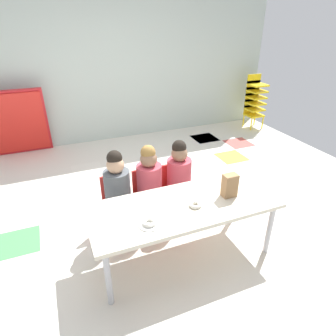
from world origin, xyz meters
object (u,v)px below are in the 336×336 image
Objects in this scene: seated_child_far_right at (179,173)px; kid_chair_yellow_stack at (255,99)px; paper_plate_near_edge at (149,224)px; paper_bag_brown at (230,185)px; donut_powdered_on_plate at (149,222)px; donut_powdered_loose at (195,205)px; seated_child_near_camera at (117,185)px; seated_child_middle_seat at (149,179)px; craft_table at (184,209)px; folded_activity_table at (18,123)px.

seated_child_far_right is 3.44m from kid_chair_yellow_stack.
seated_child_far_right is 5.10× the size of paper_plate_near_edge.
paper_bag_brown is 1.95× the size of donut_powdered_on_plate.
donut_powdered_loose is at bearing 11.07° from donut_powdered_on_plate.
seated_child_near_camera is 1.00× the size of seated_child_middle_seat.
craft_table is 0.41m from paper_plate_near_edge.
seated_child_far_right is 0.65m from donut_powdered_loose.
seated_child_near_camera is 1.00× the size of seated_child_far_right.
kid_chair_yellow_stack is 5.78× the size of paper_plate_near_edge.
donut_powdered_on_plate is (-0.59, -0.73, 0.04)m from seated_child_far_right.
craft_table is at bearing 175.94° from paper_bag_brown.
donut_powdered_on_plate is (-0.82, -0.12, -0.09)m from paper_bag_brown.
seated_child_near_camera is 0.73m from donut_powdered_on_plate.
seated_child_middle_seat is at bearing 102.40° from craft_table.
craft_table is 15.14× the size of donut_powdered_loose.
paper_plate_near_edge is (-0.82, -0.12, -0.11)m from paper_bag_brown.
paper_bag_brown is (-2.42, -2.80, 0.10)m from kid_chair_yellow_stack.
seated_child_middle_seat is at bearing -143.67° from kid_chair_yellow_stack.
seated_child_far_right is 0.66m from paper_bag_brown.
donut_powdered_loose is at bearing -72.15° from seated_child_middle_seat.
folded_activity_table is at bearing 175.93° from kid_chair_yellow_stack.
kid_chair_yellow_stack is 0.96× the size of folded_activity_table.
craft_table is 1.83× the size of seated_child_middle_seat.
donut_powdered_loose is (1.54, -3.14, 0.05)m from folded_activity_table.
seated_child_far_right is 8.25× the size of donut_powdered_loose.
craft_table is 0.61m from seated_child_far_right.
donut_powdered_loose is at bearing -134.45° from kid_chair_yellow_stack.
folded_activity_table reaches higher than paper_bag_brown.
seated_child_middle_seat is (-0.13, 0.57, 0.04)m from craft_table.
kid_chair_yellow_stack is 3.97m from donut_powdered_loose.
donut_powdered_on_plate is 1.02× the size of donut_powdered_loose.
craft_table is at bearing -64.60° from folded_activity_table.
seated_child_near_camera is (-0.46, 0.57, 0.04)m from craft_table.
craft_table is 3.98m from kid_chair_yellow_stack.
folded_activity_table is at bearing 123.73° from seated_child_far_right.
seated_child_near_camera is at bearing -146.54° from kid_chair_yellow_stack.
kid_chair_yellow_stack reaches higher than donut_powdered_loose.
paper_plate_near_edge is (-3.24, -2.93, -0.01)m from kid_chair_yellow_stack.
donut_powdered_on_plate is at bearing -108.85° from seated_child_middle_seat.
donut_powdered_on_plate is (1.09, -3.23, 0.05)m from folded_activity_table.
paper_bag_brown reaches higher than craft_table.
donut_powdered_on_plate is at bearing -71.41° from folded_activity_table.
paper_bag_brown is (0.23, -0.61, 0.12)m from seated_child_far_right.
craft_table is 7.65× the size of paper_bag_brown.
donut_powdered_on_plate is at bearing -128.79° from seated_child_far_right.
seated_child_near_camera reaches higher than craft_table.
seated_child_middle_seat reaches higher than paper_plate_near_edge.
seated_child_middle_seat is 0.88× the size of kid_chair_yellow_stack.
paper_plate_near_edge is 0.02m from donut_powdered_on_plate.
folded_activity_table is 9.61× the size of donut_powdered_on_plate.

